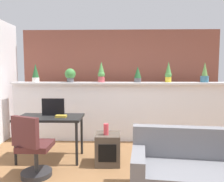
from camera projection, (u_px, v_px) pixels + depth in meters
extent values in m
cube|color=white|center=(120.00, 112.00, 4.78)|extent=(4.66, 0.16, 1.25)
cube|color=white|center=(121.00, 83.00, 4.68)|extent=(4.66, 0.31, 0.04)
cube|color=brown|center=(120.00, 82.00, 5.32)|extent=(4.66, 0.10, 2.50)
cylinder|color=silver|center=(36.00, 80.00, 4.72)|extent=(0.15, 0.15, 0.10)
cone|color=#235B2D|center=(35.00, 71.00, 4.70)|extent=(0.14, 0.14, 0.30)
cylinder|color=#4C4C51|center=(70.00, 80.00, 4.70)|extent=(0.15, 0.15, 0.09)
sphere|color=#3D843D|center=(70.00, 74.00, 4.69)|extent=(0.23, 0.23, 0.23)
cylinder|color=#B7474C|center=(101.00, 79.00, 4.67)|extent=(0.14, 0.14, 0.12)
sphere|color=#4C9347|center=(101.00, 74.00, 4.66)|extent=(0.15, 0.15, 0.15)
cone|color=#4C9347|center=(101.00, 67.00, 4.65)|extent=(0.13, 0.13, 0.24)
cylinder|color=#4C4C51|center=(138.00, 80.00, 4.66)|extent=(0.14, 0.14, 0.09)
cone|color=#235B2D|center=(138.00, 72.00, 4.65)|extent=(0.15, 0.15, 0.25)
cylinder|color=gold|center=(168.00, 80.00, 4.67)|extent=(0.13, 0.13, 0.11)
sphere|color=#4C9347|center=(168.00, 75.00, 4.66)|extent=(0.14, 0.14, 0.14)
cone|color=#4C9347|center=(168.00, 68.00, 4.65)|extent=(0.12, 0.12, 0.26)
cylinder|color=#386B84|center=(204.00, 79.00, 4.62)|extent=(0.17, 0.17, 0.13)
cone|color=#669E4C|center=(205.00, 69.00, 4.60)|extent=(0.12, 0.12, 0.29)
cylinder|color=black|center=(15.00, 143.00, 3.54)|extent=(0.04, 0.04, 0.71)
cylinder|color=black|center=(77.00, 144.00, 3.51)|extent=(0.04, 0.04, 0.71)
cylinder|color=black|center=(28.00, 135.00, 4.03)|extent=(0.04, 0.04, 0.71)
cylinder|color=black|center=(82.00, 135.00, 4.01)|extent=(0.04, 0.04, 0.71)
cube|color=black|center=(50.00, 118.00, 3.74)|extent=(1.10, 0.60, 0.04)
cube|color=black|center=(53.00, 107.00, 3.80)|extent=(0.39, 0.04, 0.30)
cylinder|color=#262628|center=(37.00, 173.00, 3.19)|extent=(0.44, 0.44, 0.07)
cylinder|color=#333333|center=(36.00, 160.00, 3.17)|extent=(0.06, 0.06, 0.34)
cube|color=#4C2323|center=(36.00, 146.00, 3.15)|extent=(0.44, 0.44, 0.08)
cube|color=#4C2323|center=(25.00, 132.00, 2.95)|extent=(0.43, 0.24, 0.42)
cube|color=#4C4238|center=(108.00, 149.00, 3.59)|extent=(0.40, 0.40, 0.50)
cube|color=black|center=(107.00, 153.00, 3.40)|extent=(0.28, 0.04, 0.28)
cylinder|color=#CC3D47|center=(106.00, 129.00, 3.52)|extent=(0.08, 0.08, 0.18)
cube|color=gold|center=(61.00, 116.00, 3.67)|extent=(0.18, 0.10, 0.04)
cube|color=slate|center=(193.00, 142.00, 2.84)|extent=(1.57, 0.34, 0.40)
cube|color=slate|center=(138.00, 157.00, 2.65)|extent=(0.25, 0.77, 0.16)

